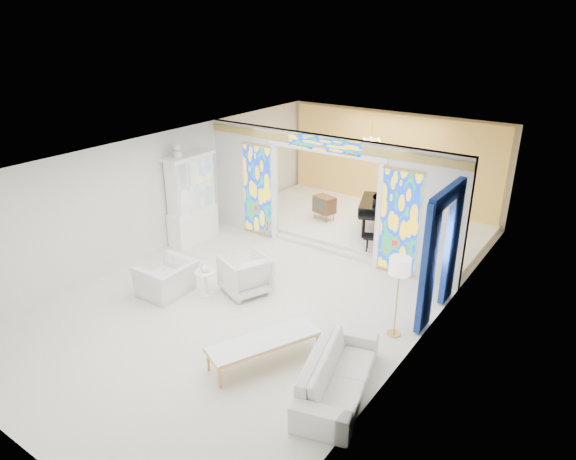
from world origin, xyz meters
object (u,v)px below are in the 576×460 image
Objects in this scene: armchair_right at (245,274)px; sofa at (338,373)px; coffee_table at (264,342)px; grand_piano at (391,206)px; armchair_left at (167,278)px; tv_console at (324,205)px; china_cabinet at (191,199)px.

sofa is (3.26, -1.65, -0.10)m from armchair_right.
grand_piano is at bearing 95.07° from coffee_table.
armchair_left is 5.39m from tv_console.
china_cabinet is 3.94× the size of tv_console.
armchair_left is 0.48× the size of sofa.
china_cabinet reaches higher than tv_console.
tv_console is (2.30, 2.94, -0.54)m from china_cabinet.
armchair_left is (1.56, -2.39, -0.81)m from china_cabinet.
coffee_table is at bearing -33.14° from china_cabinet.
tv_console is at bearing 112.05° from coffee_table.
china_cabinet is 2.84× the size of armchair_right.
grand_piano is at bearing 2.06° from sofa.
grand_piano is (4.17, 3.30, -0.29)m from china_cabinet.
armchair_left reaches higher than sofa.
china_cabinet is 2.97m from armchair_left.
coffee_table is (3.18, -0.70, 0.05)m from armchair_left.
armchair_left is 1.17× the size of armchair_right.
armchair_right is at bearing 136.81° from coffee_table.
coffee_table is 0.72× the size of grand_piano.
china_cabinet is at bearing -162.26° from grand_piano.
china_cabinet is at bearing 48.44° from sofa.
grand_piano is at bearing -172.34° from armchair_right.
armchair_left is 1.69m from armchair_right.
coffee_table is at bearing 76.05° from armchair_left.
china_cabinet is at bearing 146.86° from coffee_table.
coffee_table is at bearing 69.65° from armchair_right.
sofa is 1.11× the size of coffee_table.
armchair_right is 0.46× the size of coffee_table.
coffee_table is 6.51m from tv_console.
sofa is 3.35× the size of tv_console.
tv_console reaches higher than coffee_table.
sofa is at bearing 80.70° from armchair_left.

